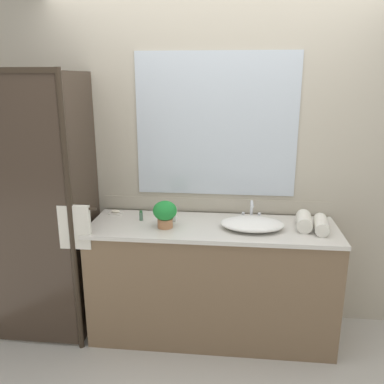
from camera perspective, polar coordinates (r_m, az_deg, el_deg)
The scene contains 13 objects.
ground_plane at distance 3.36m, azimuth 2.70°, elevation -19.28°, with size 8.00×8.00×0.00m, color #B7B2A8.
wall_back_with_mirror at distance 3.15m, azimuth 3.37°, elevation 4.37°, with size 4.40×0.06×2.60m.
vanity_cabinet at distance 3.13m, azimuth 2.81°, elevation -12.43°, with size 1.80×0.58×0.90m.
shower_enclosure at distance 3.06m, azimuth -21.88°, elevation -2.60°, with size 1.20×0.59×2.00m.
sink_basin at distance 2.89m, azimuth 8.52°, elevation -4.46°, with size 0.45×0.31×0.08m, color white.
faucet at distance 3.05m, azimuth 8.40°, elevation -3.07°, with size 0.17×0.15×0.16m.
potted_plant at distance 2.87m, azimuth -3.85°, elevation -2.94°, with size 0.17×0.17×0.20m.
soap_dish at distance 3.23m, azimuth -10.78°, elevation -2.85°, with size 0.10×0.07×0.04m.
amenity_bottle_shampoo at distance 3.02m, azimuth -2.44°, elevation -3.51°, with size 0.03×0.03×0.07m.
amenity_bottle_conditioner at distance 3.10m, azimuth -2.31°, elevation -2.88°, with size 0.02×0.02×0.08m.
amenity_bottle_lotion at distance 3.05m, azimuth -7.23°, elevation -3.36°, with size 0.03×0.03×0.08m.
rolled_towel_near_edge at distance 2.96m, azimuth 17.82°, elevation -4.44°, with size 0.09×0.09×0.25m, color silver.
rolled_towel_middle at distance 2.97m, azimuth 15.59°, elevation -4.00°, with size 0.11×0.11×0.23m, color silver.
Camera 1 is at (0.14, -2.74, 1.94)m, focal length 37.66 mm.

